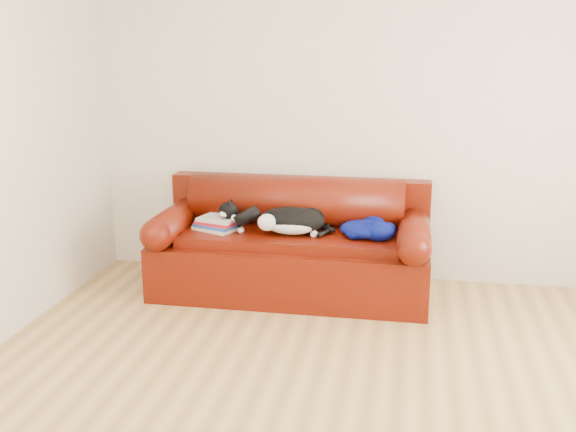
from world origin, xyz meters
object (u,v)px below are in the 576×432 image
book_stack (218,223)px  blanket (366,228)px  sofa_base (291,263)px  cat (291,221)px

book_stack → blanket: size_ratio=0.83×
sofa_base → blanket: blanket is taller
sofa_base → book_stack: bearing=-174.0°
cat → book_stack: bearing=154.3°
book_stack → blanket: 1.14m
cat → blanket: 0.57m
sofa_base → book_stack: book_stack is taller
cat → blanket: bearing=-17.9°
book_stack → blanket: bearing=1.1°
sofa_base → book_stack: size_ratio=5.42×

